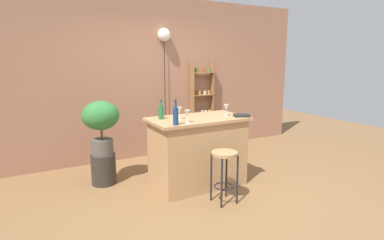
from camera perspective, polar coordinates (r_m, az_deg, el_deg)
name	(u,v)px	position (r m, az deg, el deg)	size (l,w,h in m)	color
ground	(209,192)	(4.25, 3.10, -12.97)	(12.00, 12.00, 0.00)	brown
back_wall	(151,78)	(5.63, -7.46, 7.61)	(6.40, 0.10, 2.80)	#9E6B51
kitchen_counter	(198,151)	(4.32, 1.04, -5.74)	(1.32, 0.73, 0.95)	tan
bar_stool	(224,165)	(3.81, 5.94, -8.25)	(0.31, 0.31, 0.64)	black
spice_shelf	(202,109)	(6.00, 1.85, 2.07)	(0.45, 0.15, 1.69)	olive
plant_stool	(104,169)	(4.60, -15.86, -8.61)	(0.34, 0.34, 0.43)	#2D2823
potted_plant	(101,121)	(4.42, -16.32, -0.19)	(0.50, 0.45, 0.75)	#514C47
bottle_sauce_amber	(161,112)	(4.11, -5.68, 1.47)	(0.07, 0.07, 0.25)	#236638
bottle_olive_oil	(176,116)	(3.71, -3.00, 0.82)	(0.07, 0.07, 0.31)	navy
wine_glass_left	(179,111)	(4.07, -2.34, 1.73)	(0.07, 0.07, 0.16)	silver
wine_glass_center	(187,114)	(3.84, -0.84, 1.17)	(0.07, 0.07, 0.16)	silver
wine_glass_right	(226,108)	(4.33, 6.30, 2.25)	(0.07, 0.07, 0.16)	silver
cookbook	(241,115)	(4.33, 9.04, 0.84)	(0.21, 0.15, 0.04)	black
pendant_globe_light	(164,36)	(5.62, -5.12, 14.99)	(0.23, 0.23, 2.26)	black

